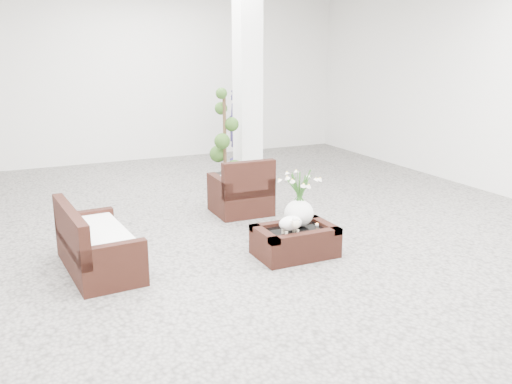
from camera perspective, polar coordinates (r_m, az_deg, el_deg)
name	(u,v)px	position (r m, az deg, el deg)	size (l,w,h in m)	color
ground	(253,237)	(7.09, -0.34, -4.66)	(11.00, 11.00, 0.00)	gray
column	(248,81)	(9.74, -0.87, 11.23)	(0.40, 0.40, 3.50)	white
coffee_table	(295,242)	(6.47, 4.01, -5.17)	(0.90, 0.60, 0.31)	black
sheep_figurine	(290,225)	(6.25, 3.54, -3.36)	(0.28, 0.23, 0.21)	white
planter_narcissus	(299,193)	(6.43, 4.45, -0.10)	(0.44, 0.44, 0.80)	white
tealight	(317,224)	(6.58, 6.24, -3.31)	(0.04, 0.04, 0.03)	white
armchair	(241,185)	(8.00, -1.59, 0.69)	(0.77, 0.74, 0.82)	black
loveseat	(98,238)	(6.23, -15.83, -4.50)	(1.37, 0.66, 0.73)	black
topiary	(225,140)	(9.25, -3.21, 5.28)	(0.44, 0.44, 1.66)	#254315
shopper	(235,124)	(11.76, -2.11, 6.93)	(0.54, 0.36, 1.49)	navy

